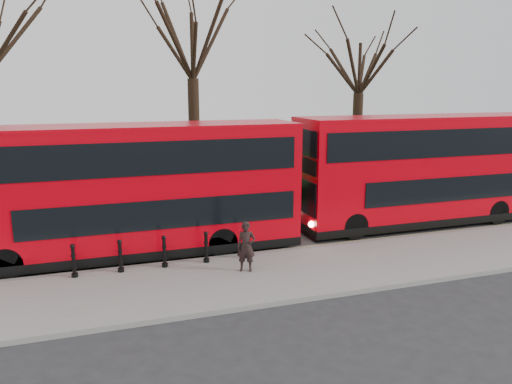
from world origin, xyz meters
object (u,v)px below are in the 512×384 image
object	(u,v)px
bollard_row	(164,252)
bus_lead	(134,191)
bus_rear	(427,170)
pedestrian	(246,247)

from	to	relation	value
bollard_row	bus_lead	xyz separation A→B (m)	(-0.68, 1.96, 1.66)
bus_rear	pedestrian	bearing A→B (deg)	-159.59
bollard_row	bus_rear	xyz separation A→B (m)	(11.68, 2.27, 1.70)
bus_lead	bollard_row	bearing A→B (deg)	-70.82
bollard_row	pedestrian	size ratio (longest dim) A/B	3.54
bollard_row	pedestrian	xyz separation A→B (m)	(2.39, -1.18, 0.30)
bus_lead	pedestrian	distance (m)	4.61
pedestrian	bollard_row	bearing A→B (deg)	175.69
bus_lead	pedestrian	xyz separation A→B (m)	(3.08, -3.14, -1.37)
bollard_row	bus_rear	size ratio (longest dim) A/B	0.48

